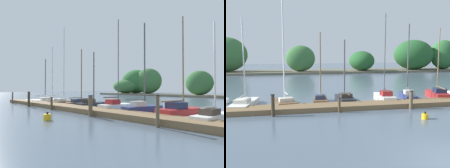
# 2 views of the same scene
# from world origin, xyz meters

# --- Properties ---
(dock_pier) EXTENTS (28.30, 1.80, 0.35)m
(dock_pier) POSITION_xyz_m (0.00, 9.64, 0.17)
(dock_pier) COLOR brown
(dock_pier) RESTS_ON ground
(far_shore) EXTENTS (61.43, 8.34, 6.75)m
(far_shore) POSITION_xyz_m (-2.41, 41.16, 2.82)
(far_shore) COLOR #66604C
(far_shore) RESTS_ON ground
(sailboat_0) EXTENTS (1.73, 4.47, 5.55)m
(sailboat_0) POSITION_xyz_m (-11.74, 12.13, 0.26)
(sailboat_0) COLOR white
(sailboat_0) RESTS_ON ground
(sailboat_1) EXTENTS (1.85, 4.15, 6.70)m
(sailboat_1) POSITION_xyz_m (-9.37, 11.79, 0.33)
(sailboat_1) COLOR white
(sailboat_1) RESTS_ON ground
(sailboat_2) EXTENTS (1.78, 2.95, 8.36)m
(sailboat_2) POSITION_xyz_m (-6.40, 11.70, 0.42)
(sailboat_2) COLOR brown
(sailboat_2) RESTS_ON ground
(sailboat_3) EXTENTS (1.43, 3.03, 5.65)m
(sailboat_3) POSITION_xyz_m (-3.58, 11.97, 0.35)
(sailboat_3) COLOR brown
(sailboat_3) RESTS_ON ground
(sailboat_4) EXTENTS (1.22, 3.28, 5.09)m
(sailboat_4) POSITION_xyz_m (-1.59, 11.94, 0.36)
(sailboat_4) COLOR #232833
(sailboat_4) RESTS_ON ground
(sailboat_5) EXTENTS (1.30, 3.06, 7.21)m
(sailboat_5) POSITION_xyz_m (1.77, 11.68, 0.39)
(sailboat_5) COLOR white
(sailboat_5) RESTS_ON ground
(sailboat_6) EXTENTS (1.57, 3.36, 6.47)m
(sailboat_6) POSITION_xyz_m (4.03, 12.04, 0.42)
(sailboat_6) COLOR navy
(sailboat_6) RESTS_ON ground
(sailboat_7) EXTENTS (1.87, 3.51, 6.18)m
(sailboat_7) POSITION_xyz_m (6.92, 12.01, 0.40)
(sailboat_7) COLOR maroon
(sailboat_7) RESTS_ON ground
(sailboat_8) EXTENTS (1.16, 3.49, 5.24)m
(sailboat_8) POSITION_xyz_m (8.93, 11.45, 0.34)
(sailboat_8) COLOR white
(sailboat_8) RESTS_ON ground
(mooring_piling_0) EXTENTS (0.19, 0.19, 1.30)m
(mooring_piling_0) POSITION_xyz_m (-12.33, 8.48, 0.66)
(mooring_piling_0) COLOR brown
(mooring_piling_0) RESTS_ON ground
(mooring_piling_1) EXTENTS (0.27, 0.27, 1.44)m
(mooring_piling_1) POSITION_xyz_m (-7.15, 8.37, 0.73)
(mooring_piling_1) COLOR #3D3323
(mooring_piling_1) RESTS_ON ground
(mooring_piling_2) EXTENTS (0.21, 0.21, 1.05)m
(mooring_piling_2) POSITION_xyz_m (-2.77, 8.54, 0.53)
(mooring_piling_2) COLOR #4C3D28
(mooring_piling_2) RESTS_ON ground
(mooring_piling_3) EXTENTS (0.30, 0.30, 1.34)m
(mooring_piling_3) POSITION_xyz_m (2.52, 8.51, 0.68)
(mooring_piling_3) COLOR brown
(mooring_piling_3) RESTS_ON ground
(mooring_piling_4) EXTENTS (0.19, 0.19, 1.49)m
(mooring_piling_4) POSITION_xyz_m (7.51, 8.50, 0.75)
(mooring_piling_4) COLOR brown
(mooring_piling_4) RESTS_ON ground
(channel_buoy_1) EXTENTS (0.41, 0.41, 0.48)m
(channel_buoy_1) POSITION_xyz_m (2.07, 5.81, 0.18)
(channel_buoy_1) COLOR gold
(channel_buoy_1) RESTS_ON ground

